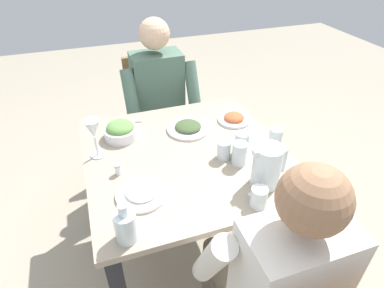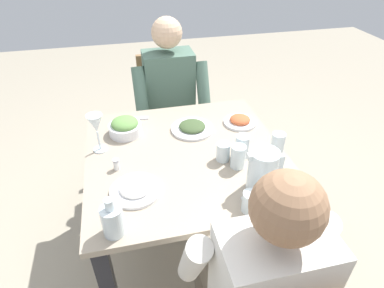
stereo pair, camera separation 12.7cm
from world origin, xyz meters
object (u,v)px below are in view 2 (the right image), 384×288
(water_pitcher, at_px, (263,171))
(water_glass_center, at_px, (242,146))
(water_glass_far_left, at_px, (238,157))
(plate_rice_curry, at_px, (240,121))
(dining_table, at_px, (186,171))
(diner_near, at_px, (253,277))
(plate_dolmas, at_px, (192,127))
(wine_glass, at_px, (96,125))
(oil_carafe, at_px, (113,222))
(salt_shaker, at_px, (116,164))
(plate_yoghurt, at_px, (136,189))
(water_glass_by_pitcher, at_px, (278,144))
(diner_far, at_px, (172,103))
(salad_bowl, at_px, (125,127))
(chair_far, at_px, (168,108))
(water_glass_near_right, at_px, (223,152))
(water_glass_far_right, at_px, (250,202))

(water_pitcher, distance_m, water_glass_center, 0.23)
(water_pitcher, xyz_separation_m, water_glass_far_left, (-0.04, 0.16, -0.04))
(plate_rice_curry, relative_size, water_glass_center, 1.58)
(dining_table, height_order, water_pitcher, water_pitcher)
(diner_near, bearing_deg, plate_dolmas, 91.11)
(wine_glass, distance_m, oil_carafe, 0.54)
(dining_table, distance_m, salt_shaker, 0.36)
(plate_yoghurt, distance_m, oil_carafe, 0.22)
(water_glass_center, xyz_separation_m, water_glass_by_pitcher, (0.17, -0.02, -0.00))
(diner_far, height_order, plate_dolmas, diner_far)
(plate_dolmas, distance_m, water_glass_far_left, 0.37)
(plate_rice_curry, height_order, oil_carafe, oil_carafe)
(water_glass_by_pitcher, xyz_separation_m, water_glass_far_left, (-0.22, -0.05, -0.00))
(water_pitcher, height_order, salt_shaker, water_pitcher)
(diner_near, bearing_deg, water_glass_far_left, 77.13)
(dining_table, relative_size, water_glass_by_pitcher, 8.46)
(salad_bowl, relative_size, water_glass_far_left, 1.56)
(chair_far, height_order, salad_bowl, chair_far)
(water_glass_near_right, distance_m, salt_shaker, 0.49)
(salad_bowl, bearing_deg, plate_rice_curry, -3.65)
(chair_far, distance_m, plate_dolmas, 0.69)
(oil_carafe, bearing_deg, water_glass_far_left, 24.78)
(water_glass_center, relative_size, water_glass_far_left, 1.03)
(salad_bowl, bearing_deg, chair_far, 62.44)
(salt_shaker, bearing_deg, plate_rice_curry, 20.09)
(chair_far, distance_m, oil_carafe, 1.35)
(water_glass_by_pitcher, relative_size, oil_carafe, 0.68)
(diner_far, xyz_separation_m, salad_bowl, (-0.32, -0.40, 0.11))
(plate_yoghurt, xyz_separation_m, salt_shaker, (-0.07, 0.17, 0.01))
(water_pitcher, xyz_separation_m, water_glass_center, (0.00, 0.23, -0.04))
(dining_table, distance_m, water_glass_center, 0.31)
(chair_far, bearing_deg, salad_bowl, -117.56)
(water_glass_by_pitcher, bearing_deg, diner_near, -120.89)
(water_pitcher, height_order, plate_dolmas, water_pitcher)
(plate_dolmas, bearing_deg, diner_near, -88.89)
(chair_far, bearing_deg, plate_yoghurt, -106.01)
(water_pitcher, bearing_deg, plate_yoghurt, 169.05)
(plate_dolmas, bearing_deg, water_glass_center, -57.99)
(water_pitcher, height_order, oil_carafe, water_pitcher)
(water_glass_by_pitcher, xyz_separation_m, oil_carafe, (-0.78, -0.31, 0.00))
(diner_far, distance_m, water_glass_near_right, 0.75)
(diner_far, xyz_separation_m, water_glass_by_pitcher, (0.38, -0.74, 0.12))
(diner_far, relative_size, plate_yoghurt, 5.48)
(diner_far, relative_size, water_pitcher, 6.15)
(water_glass_far_right, bearing_deg, dining_table, 111.67)
(water_glass_center, relative_size, wine_glass, 0.58)
(salt_shaker, bearing_deg, water_pitcher, -24.48)
(salad_bowl, relative_size, salt_shaker, 3.19)
(oil_carafe, bearing_deg, water_glass_far_right, -0.89)
(water_glass_by_pitcher, height_order, water_glass_far_left, water_glass_by_pitcher)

